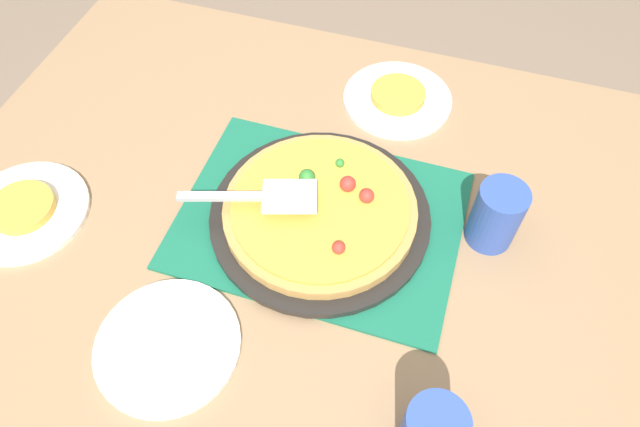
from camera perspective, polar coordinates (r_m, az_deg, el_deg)
name	(u,v)px	position (r m, az deg, el deg)	size (l,w,h in m)	color
ground_plane	(320,371)	(1.66, 0.00, -15.49)	(8.00, 8.00, 0.00)	#84705B
dining_table	(320,253)	(1.08, 0.00, -3.95)	(1.40, 1.00, 0.75)	#9E7A56
placemat	(320,219)	(0.99, 0.00, -0.57)	(0.48, 0.36, 0.01)	#196B4C
pizza_pan	(320,216)	(0.98, 0.00, -0.24)	(0.38, 0.38, 0.01)	black
pizza	(320,209)	(0.96, 0.04, 0.49)	(0.33, 0.33, 0.05)	tan
plate_near_left	(25,211)	(1.12, -27.45, 0.18)	(0.22, 0.22, 0.01)	white
plate_far_right	(397,99)	(1.19, 7.76, 11.29)	(0.22, 0.22, 0.01)	white
plate_side	(168,345)	(0.90, -15.01, -12.64)	(0.22, 0.22, 0.01)	white
served_slice_left	(22,207)	(1.11, -27.70, 0.57)	(0.11, 0.11, 0.02)	gold
served_slice_right	(398,94)	(1.18, 7.83, 11.75)	(0.11, 0.11, 0.02)	gold
cup_corner	(496,216)	(0.97, 17.24, -0.20)	(0.08, 0.08, 0.12)	#3351AD
pizza_server	(261,196)	(0.94, -5.98, 1.72)	(0.23, 0.11, 0.01)	silver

